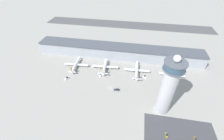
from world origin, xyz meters
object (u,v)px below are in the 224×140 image
object	(u,v)px
service_truck_fuel	(145,77)
service_truck_baggage	(101,75)
airplane_gate_delta	(172,75)
service_truck_catering	(117,90)
car_blue_compact	(166,135)
control_tower	(168,87)
airplane_gate_alpha	(76,64)
airplane_gate_bravo	(105,66)
airplane_gate_charlie	(137,70)
car_grey_coupe	(195,139)
service_truck_water	(67,78)

from	to	relation	value
service_truck_fuel	service_truck_baggage	world-z (taller)	service_truck_baggage
airplane_gate_delta	service_truck_baggage	bearing A→B (deg)	-172.21
service_truck_catering	car_blue_compact	xyz separation A→B (m)	(52.56, -47.75, -0.29)
service_truck_baggage	car_blue_compact	xyz separation A→B (m)	(77.86, -70.75, -0.48)
control_tower	service_truck_baggage	size ratio (longest dim) A/B	9.76
control_tower	airplane_gate_alpha	size ratio (longest dim) A/B	1.83
control_tower	service_truck_fuel	size ratio (longest dim) A/B	11.64
airplane_gate_bravo	airplane_gate_charlie	size ratio (longest dim) A/B	0.98
control_tower	airplane_gate_delta	distance (m)	64.50
airplane_gate_bravo	car_blue_compact	size ratio (longest dim) A/B	8.51
airplane_gate_charlie	service_truck_baggage	size ratio (longest dim) A/B	5.51
service_truck_catering	car_blue_compact	bearing A→B (deg)	-42.26
service_truck_fuel	airplane_gate_charlie	bearing A→B (deg)	143.46
car_blue_compact	car_grey_coupe	size ratio (longest dim) A/B	0.92
airplane_gate_charlie	airplane_gate_delta	world-z (taller)	airplane_gate_delta
airplane_gate_alpha	airplane_gate_charlie	world-z (taller)	airplane_gate_charlie
airplane_gate_alpha	service_truck_water	size ratio (longest dim) A/B	5.48
airplane_gate_bravo	airplane_gate_charlie	distance (m)	44.62
airplane_gate_delta	airplane_gate_charlie	bearing A→B (deg)	177.22
airplane_gate_bravo	service_truck_baggage	size ratio (longest dim) A/B	5.39
service_truck_fuel	airplane_gate_delta	bearing A→B (deg)	10.22
service_truck_fuel	service_truck_water	size ratio (longest dim) A/B	0.86
control_tower	airplane_gate_charlie	world-z (taller)	control_tower
airplane_gate_bravo	car_blue_compact	bearing A→B (deg)	-48.56
airplane_gate_alpha	service_truck_fuel	distance (m)	97.91
car_blue_compact	service_truck_water	bearing A→B (deg)	154.83
airplane_gate_alpha	service_truck_catering	xyz separation A→B (m)	(64.56, -35.74, -3.23)
service_truck_water	airplane_gate_delta	bearing A→B (deg)	11.42
car_grey_coupe	airplane_gate_bravo	bearing A→B (deg)	139.64
service_truck_fuel	car_blue_compact	world-z (taller)	service_truck_fuel
service_truck_catering	service_truck_baggage	distance (m)	34.20
airplane_gate_alpha	service_truck_catering	size ratio (longest dim) A/B	5.34
control_tower	service_truck_catering	size ratio (longest dim) A/B	9.77
service_truck_catering	service_truck_fuel	distance (m)	44.34
car_blue_compact	airplane_gate_alpha	bearing A→B (deg)	144.52
airplane_gate_alpha	service_truck_fuel	world-z (taller)	airplane_gate_alpha
control_tower	airplane_gate_alpha	bearing A→B (deg)	154.25
car_grey_coupe	service_truck_fuel	bearing A→B (deg)	119.87
airplane_gate_alpha	service_truck_fuel	xyz separation A→B (m)	(97.67, -6.23, -3.11)
airplane_gate_bravo	service_truck_water	distance (m)	53.15
service_truck_baggage	service_truck_water	bearing A→B (deg)	-160.89
car_blue_compact	car_grey_coupe	xyz separation A→B (m)	(24.72, 0.34, 0.07)
airplane_gate_charlie	car_blue_compact	world-z (taller)	airplane_gate_charlie
control_tower	car_grey_coupe	xyz separation A→B (m)	(27.47, -27.98, -32.52)
airplane_gate_bravo	service_truck_baggage	distance (m)	15.30
service_truck_catering	service_truck_water	bearing A→B (deg)	172.78
airplane_gate_charlie	service_truck_catering	bearing A→B (deg)	-119.85
airplane_gate_alpha	car_blue_compact	world-z (taller)	airplane_gate_alpha
airplane_gate_delta	service_truck_fuel	size ratio (longest dim) A/B	6.29
airplane_gate_delta	airplane_gate_bravo	bearing A→B (deg)	178.75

